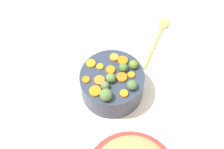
% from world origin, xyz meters
% --- Properties ---
extents(tabletop, '(2.40, 2.40, 0.02)m').
position_xyz_m(tabletop, '(0.00, 0.00, 0.01)').
color(tabletop, white).
rests_on(tabletop, ground).
extents(serving_bowl_carrots, '(0.23, 0.23, 0.11)m').
position_xyz_m(serving_bowl_carrots, '(0.04, -0.01, 0.07)').
color(serving_bowl_carrots, '#2B3649').
rests_on(serving_bowl_carrots, tabletop).
extents(carrot_slice_0, '(0.05, 0.05, 0.01)m').
position_xyz_m(carrot_slice_0, '(-0.01, -0.02, 0.13)').
color(carrot_slice_0, orange).
rests_on(carrot_slice_0, serving_bowl_carrots).
extents(carrot_slice_1, '(0.04, 0.04, 0.01)m').
position_xyz_m(carrot_slice_1, '(-0.02, 0.06, 0.13)').
color(carrot_slice_1, orange).
rests_on(carrot_slice_1, serving_bowl_carrots).
extents(carrot_slice_2, '(0.04, 0.04, 0.01)m').
position_xyz_m(carrot_slice_2, '(0.04, 0.01, 0.13)').
color(carrot_slice_2, orange).
rests_on(carrot_slice_2, serving_bowl_carrots).
extents(carrot_slice_3, '(0.04, 0.04, 0.01)m').
position_xyz_m(carrot_slice_3, '(-0.04, -0.05, 0.13)').
color(carrot_slice_3, orange).
rests_on(carrot_slice_3, serving_bowl_carrots).
extents(carrot_slice_4, '(0.03, 0.03, 0.01)m').
position_xyz_m(carrot_slice_4, '(-0.05, -0.00, 0.13)').
color(carrot_slice_4, orange).
rests_on(carrot_slice_4, serving_bowl_carrots).
extents(carrot_slice_5, '(0.04, 0.04, 0.01)m').
position_xyz_m(carrot_slice_5, '(0.05, -0.09, 0.13)').
color(carrot_slice_5, orange).
rests_on(carrot_slice_5, serving_bowl_carrots).
extents(carrot_slice_6, '(0.03, 0.03, 0.01)m').
position_xyz_m(carrot_slice_6, '(0.10, -0.03, 0.13)').
color(carrot_slice_6, orange).
rests_on(carrot_slice_6, serving_bowl_carrots).
extents(carrot_slice_7, '(0.05, 0.05, 0.01)m').
position_xyz_m(carrot_slice_7, '(0.07, -0.03, 0.13)').
color(carrot_slice_7, orange).
rests_on(carrot_slice_7, serving_bowl_carrots).
extents(carrot_slice_8, '(0.03, 0.03, 0.01)m').
position_xyz_m(carrot_slice_8, '(0.07, 0.06, 0.13)').
color(carrot_slice_8, orange).
rests_on(carrot_slice_8, serving_bowl_carrots).
extents(carrot_slice_9, '(0.03, 0.03, 0.01)m').
position_xyz_m(carrot_slice_9, '(0.01, 0.04, 0.13)').
color(carrot_slice_9, orange).
rests_on(carrot_slice_9, serving_bowl_carrots).
extents(carrot_slice_10, '(0.04, 0.04, 0.01)m').
position_xyz_m(carrot_slice_10, '(0.09, 0.03, 0.13)').
color(carrot_slice_10, orange).
rests_on(carrot_slice_10, serving_bowl_carrots).
extents(brussels_sprout_0, '(0.03, 0.03, 0.03)m').
position_xyz_m(brussels_sprout_0, '(0.00, -0.05, 0.14)').
color(brussels_sprout_0, '#56763C').
rests_on(brussels_sprout_0, serving_bowl_carrots).
extents(brussels_sprout_1, '(0.04, 0.04, 0.04)m').
position_xyz_m(brussels_sprout_1, '(-0.01, -0.09, 0.15)').
color(brussels_sprout_1, '#4E753B').
rests_on(brussels_sprout_1, serving_bowl_carrots).
extents(brussels_sprout_2, '(0.03, 0.03, 0.03)m').
position_xyz_m(brussels_sprout_2, '(0.12, -0.00, 0.14)').
color(brussels_sprout_2, olive).
rests_on(brussels_sprout_2, serving_bowl_carrots).
extents(brussels_sprout_3, '(0.03, 0.03, 0.03)m').
position_xyz_m(brussels_sprout_3, '(0.03, -0.03, 0.14)').
color(brussels_sprout_3, '#577C3D').
rests_on(brussels_sprout_3, serving_bowl_carrots).
extents(brussels_sprout_4, '(0.03, 0.03, 0.03)m').
position_xyz_m(brussels_sprout_4, '(0.08, -0.08, 0.14)').
color(brussels_sprout_4, '#4D7140').
rests_on(brussels_sprout_4, serving_bowl_carrots).
extents(brussels_sprout_5, '(0.03, 0.03, 0.03)m').
position_xyz_m(brussels_sprout_5, '(0.08, -0.00, 0.14)').
color(brussels_sprout_5, '#497332').
rests_on(brussels_sprout_5, serving_bowl_carrots).
extents(wooden_spoon, '(0.21, 0.23, 0.01)m').
position_xyz_m(wooden_spoon, '(0.32, 0.19, 0.03)').
color(wooden_spoon, tan).
rests_on(wooden_spoon, tabletop).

